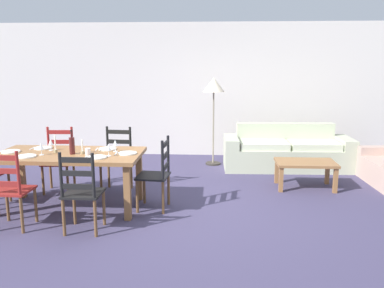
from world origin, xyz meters
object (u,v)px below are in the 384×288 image
object	(u,v)px
coffee_cup_primary	(88,152)
wine_glass_far_right	(115,143)
dining_chair_near_left	(10,189)
dining_chair_head_east	(157,174)
dining_chair_near_right	(82,192)
dining_chair_far_right	(117,160)
wine_glass_near_right	(108,148)
dining_table	(69,159)
dining_chair_far_left	(59,160)
wine_bottle	(72,145)
standing_lamp	(214,90)
wine_glass_near_left	(41,147)
wine_glass_far_left	(51,142)
couch	(286,152)
coffee_table	(306,166)

from	to	relation	value
coffee_cup_primary	wine_glass_far_right	bearing A→B (deg)	36.26
dining_chair_near_left	dining_chair_head_east	world-z (taller)	same
dining_chair_head_east	dining_chair_near_right	bearing A→B (deg)	-132.10
dining_chair_far_right	dining_chair_head_east	bearing A→B (deg)	-46.59
dining_chair_near_right	wine_glass_near_right	bearing A→B (deg)	76.61
dining_table	dining_chair_far_left	world-z (taller)	dining_chair_far_left
wine_bottle	coffee_cup_primary	distance (m)	0.23
dining_table	dining_chair_head_east	bearing A→B (deg)	1.61
wine_glass_far_right	dining_chair_head_east	bearing A→B (deg)	-9.06
dining_chair_far_left	standing_lamp	xyz separation A→B (m)	(2.29, 1.77, 0.93)
dining_chair_far_right	dining_chair_near_left	bearing A→B (deg)	-119.90
dining_chair_far_right	wine_glass_near_left	size ratio (longest dim) A/B	5.96
dining_table	dining_chair_far_right	bearing A→B (deg)	61.05
dining_chair_head_east	coffee_cup_primary	size ratio (longest dim) A/B	10.67
wine_glass_far_right	wine_glass_far_left	bearing A→B (deg)	178.74
dining_chair_near_left	dining_chair_far_right	bearing A→B (deg)	60.10
dining_chair_far_right	wine_glass_far_left	xyz separation A→B (m)	(-0.73, -0.65, 0.38)
dining_chair_near_right	wine_bottle	world-z (taller)	wine_bottle
wine_glass_far_left	couch	distance (m)	4.15
dining_chair_far_left	standing_lamp	world-z (taller)	standing_lamp
wine_glass_far_left	standing_lamp	size ratio (longest dim) A/B	0.10
dining_chair_head_east	wine_glass_far_right	xyz separation A→B (m)	(-0.56, 0.09, 0.38)
dining_table	wine_glass_near_left	distance (m)	0.39
dining_chair_near_left	wine_glass_near_left	bearing A→B (deg)	77.01
dining_chair_near_right	wine_glass_far_right	size ratio (longest dim) A/B	5.96
wine_glass_far_left	dining_chair_near_right	bearing A→B (deg)	-52.32
dining_chair_near_left	wine_bottle	world-z (taller)	wine_bottle
wine_glass_near_left	dining_chair_far_left	bearing A→B (deg)	98.42
dining_chair_near_right	couch	bearing A→B (deg)	47.83
dining_chair_near_left	coffee_table	bearing A→B (deg)	25.92
dining_chair_near_right	dining_chair_far_right	xyz separation A→B (m)	(0.02, 1.57, 0.00)
dining_chair_head_east	wine_bottle	bearing A→B (deg)	-175.34
coffee_cup_primary	dining_chair_far_left	bearing A→B (deg)	131.30
dining_chair_far_left	wine_glass_far_left	distance (m)	0.71
dining_chair_head_east	wine_glass_near_left	bearing A→B (deg)	-173.30
wine_glass_far_right	dining_chair_far_right	bearing A→B (deg)	102.96
dining_table	standing_lamp	bearing A→B (deg)	53.14
dining_chair_near_right	couch	distance (m)	4.16
dining_chair_head_east	wine_glass_near_left	world-z (taller)	dining_chair_head_east
dining_table	dining_chair_near_left	bearing A→B (deg)	-120.92
dining_table	dining_chair_far_right	world-z (taller)	dining_chair_far_right
dining_chair_far_left	dining_chair_far_right	bearing A→B (deg)	4.75
dining_chair_near_right	wine_glass_near_left	xyz separation A→B (m)	(-0.72, 0.64, 0.38)
wine_glass_far_left	coffee_cup_primary	xyz separation A→B (m)	(0.58, -0.24, -0.07)
dining_chair_far_left	dining_chair_near_left	bearing A→B (deg)	-90.39
dining_chair_far_right	couch	size ratio (longest dim) A/B	0.42
wine_bottle	dining_chair_far_right	bearing A→B (deg)	66.66
wine_bottle	wine_glass_near_left	size ratio (longest dim) A/B	1.96
coffee_table	dining_chair_head_east	bearing A→B (deg)	-153.86
dining_chair_near_right	wine_glass_near_right	xyz separation A→B (m)	(0.15, 0.64, 0.38)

